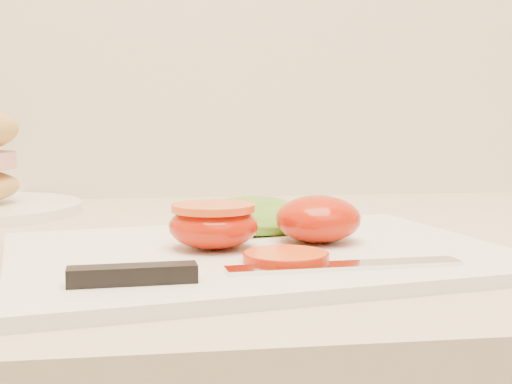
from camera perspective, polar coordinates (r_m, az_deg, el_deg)
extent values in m
cube|color=silver|center=(0.58, 0.14, -5.02)|extent=(0.43, 0.35, 0.01)
ellipsoid|color=#B31A05|center=(0.61, 4.99, -2.15)|extent=(0.07, 0.07, 0.04)
ellipsoid|color=#B31A05|center=(0.58, -3.43, -2.75)|extent=(0.07, 0.07, 0.04)
cylinder|color=red|center=(0.58, -3.44, -1.26)|extent=(0.07, 0.07, 0.01)
cylinder|color=orange|center=(0.53, 2.41, -5.21)|extent=(0.06, 0.06, 0.01)
ellipsoid|color=#60A42B|center=(0.67, 0.43, -1.92)|extent=(0.15, 0.14, 0.03)
cube|color=silver|center=(0.51, 7.13, -5.86)|extent=(0.17, 0.03, 0.00)
cube|color=black|center=(0.47, -9.84, -6.53)|extent=(0.08, 0.02, 0.01)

